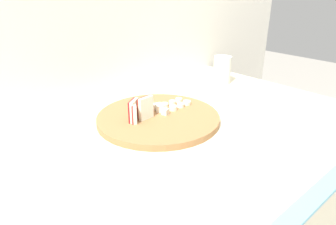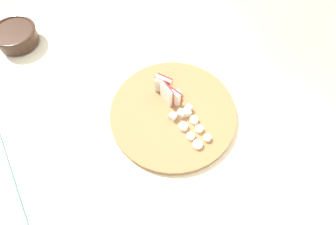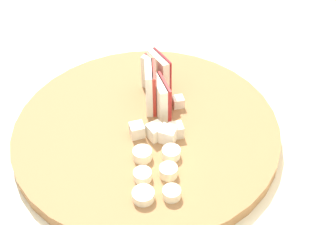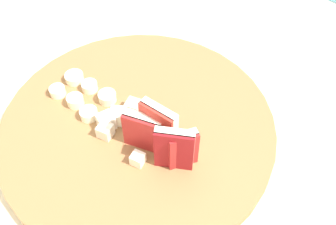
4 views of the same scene
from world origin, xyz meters
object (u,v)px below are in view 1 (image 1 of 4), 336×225
Objects in this scene: cutting_board at (158,118)px; apple_dice_pile at (157,109)px; small_jar at (222,70)px; banana_slice_rows at (176,104)px; apple_wedge_fan at (141,109)px.

cutting_board is 3.98× the size of apple_dice_pile.
small_jar is (0.44, 0.11, 0.05)m from cutting_board.
cutting_board is 0.03m from apple_dice_pile.
banana_slice_rows is at bearing -164.74° from small_jar.
apple_wedge_fan is 1.04× the size of apple_dice_pile.
apple_wedge_fan is 0.07m from apple_dice_pile.
small_jar reaches higher than banana_slice_rows.
banana_slice_rows is (0.15, 0.01, -0.02)m from apple_wedge_fan.
cutting_board is at bearing -169.06° from banana_slice_rows.
small_jar is (0.50, 0.10, 0.01)m from apple_wedge_fan.
apple_wedge_fan is 1.03× the size of banana_slice_rows.
banana_slice_rows is at bearing -3.27° from apple_dice_pile.
small_jar is at bearing 15.26° from banana_slice_rows.
small_jar is at bearing 11.49° from apple_wedge_fan.
apple_dice_pile is 0.08m from banana_slice_rows.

